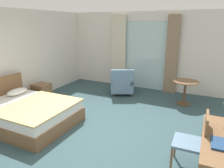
{
  "coord_description": "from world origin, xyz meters",
  "views": [
    {
      "loc": [
        2.09,
        -3.43,
        2.27
      ],
      "look_at": [
        0.23,
        0.39,
        1.01
      ],
      "focal_mm": 33.24,
      "sensor_mm": 36.0,
      "label": 1
    }
  ],
  "objects_px": {
    "armchair_by_window": "(122,84)",
    "desk_chair": "(195,139)",
    "nightstand": "(42,92)",
    "closed_book": "(221,144)",
    "bed": "(26,112)",
    "round_cafe_table": "(185,87)"
  },
  "relations": [
    {
      "from": "bed",
      "to": "closed_book",
      "type": "distance_m",
      "value": 4.02
    },
    {
      "from": "nightstand",
      "to": "closed_book",
      "type": "relative_size",
      "value": 1.51
    },
    {
      "from": "nightstand",
      "to": "closed_book",
      "type": "xyz_separation_m",
      "value": [
        4.78,
        -1.68,
        0.49
      ]
    },
    {
      "from": "nightstand",
      "to": "armchair_by_window",
      "type": "xyz_separation_m",
      "value": [
        1.98,
        1.54,
        0.09
      ]
    },
    {
      "from": "desk_chair",
      "to": "round_cafe_table",
      "type": "bearing_deg",
      "value": 100.11
    },
    {
      "from": "armchair_by_window",
      "to": "bed",
      "type": "bearing_deg",
      "value": -112.36
    },
    {
      "from": "nightstand",
      "to": "desk_chair",
      "type": "bearing_deg",
      "value": -16.67
    },
    {
      "from": "bed",
      "to": "armchair_by_window",
      "type": "bearing_deg",
      "value": 67.64
    },
    {
      "from": "closed_book",
      "to": "round_cafe_table",
      "type": "bearing_deg",
      "value": 101.92
    },
    {
      "from": "desk_chair",
      "to": "armchair_by_window",
      "type": "relative_size",
      "value": 1.01
    },
    {
      "from": "nightstand",
      "to": "armchair_by_window",
      "type": "relative_size",
      "value": 0.52
    },
    {
      "from": "armchair_by_window",
      "to": "nightstand",
      "type": "bearing_deg",
      "value": -142.2
    },
    {
      "from": "desk_chair",
      "to": "armchair_by_window",
      "type": "height_order",
      "value": "desk_chair"
    },
    {
      "from": "desk_chair",
      "to": "closed_book",
      "type": "distance_m",
      "value": 0.51
    },
    {
      "from": "armchair_by_window",
      "to": "desk_chair",
      "type": "bearing_deg",
      "value": -49.19
    },
    {
      "from": "desk_chair",
      "to": "round_cafe_table",
      "type": "height_order",
      "value": "desk_chair"
    },
    {
      "from": "bed",
      "to": "nightstand",
      "type": "relative_size",
      "value": 4.24
    },
    {
      "from": "desk_chair",
      "to": "round_cafe_table",
      "type": "relative_size",
      "value": 1.37
    },
    {
      "from": "bed",
      "to": "armchair_by_window",
      "type": "xyz_separation_m",
      "value": [
        1.18,
        2.87,
        0.07
      ]
    },
    {
      "from": "armchair_by_window",
      "to": "round_cafe_table",
      "type": "distance_m",
      "value": 1.98
    },
    {
      "from": "bed",
      "to": "closed_book",
      "type": "xyz_separation_m",
      "value": [
        3.98,
        -0.34,
        0.47
      ]
    },
    {
      "from": "closed_book",
      "to": "round_cafe_table",
      "type": "distance_m",
      "value": 3.33
    }
  ]
}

